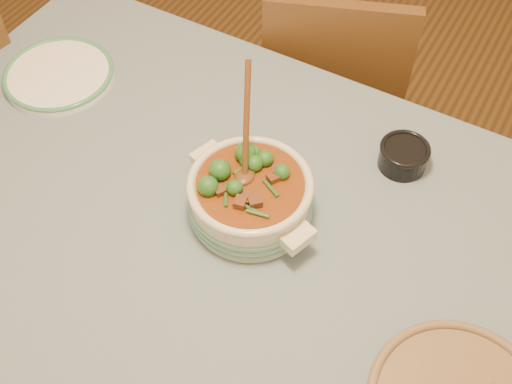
# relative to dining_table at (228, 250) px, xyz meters

# --- Properties ---
(floor) EXTENTS (4.50, 4.50, 0.00)m
(floor) POSITION_rel_dining_table_xyz_m (0.00, 0.00, -0.66)
(floor) COLOR #432913
(floor) RESTS_ON ground
(dining_table) EXTENTS (1.68, 1.08, 0.76)m
(dining_table) POSITION_rel_dining_table_xyz_m (0.00, 0.00, 0.00)
(dining_table) COLOR brown
(dining_table) RESTS_ON floor
(stew_casserole) EXTENTS (0.33, 0.32, 0.31)m
(stew_casserole) POSITION_rel_dining_table_xyz_m (0.03, 0.06, 0.16)
(stew_casserole) COLOR beige
(stew_casserole) RESTS_ON dining_table
(white_plate) EXTENTS (0.30, 0.30, 0.02)m
(white_plate) POSITION_rel_dining_table_xyz_m (-0.60, 0.18, 0.10)
(white_plate) COLOR white
(white_plate) RESTS_ON dining_table
(condiment_bowl) EXTENTS (0.14, 0.14, 0.06)m
(condiment_bowl) POSITION_rel_dining_table_xyz_m (0.26, 0.34, 0.12)
(condiment_bowl) COLOR black
(condiment_bowl) RESTS_ON dining_table
(chair_far) EXTENTS (0.53, 0.53, 0.88)m
(chair_far) POSITION_rel_dining_table_xyz_m (-0.09, 0.76, -0.17)
(chair_far) COLOR brown
(chair_far) RESTS_ON floor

